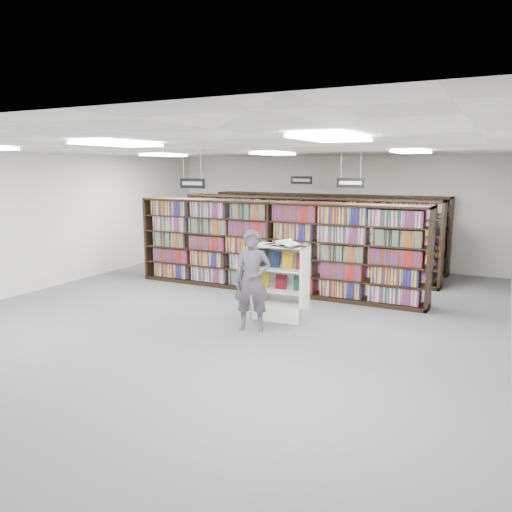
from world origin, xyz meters
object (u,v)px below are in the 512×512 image
at_px(endcap_display, 281,294).
at_px(open_book, 285,244).
at_px(bookshelf_row_near, 273,247).
at_px(shopper, 252,280).

xyz_separation_m(endcap_display, open_book, (0.10, -0.06, 0.98)).
relative_size(bookshelf_row_near, shopper, 3.92).
distance_m(bookshelf_row_near, shopper, 2.84).
relative_size(endcap_display, shopper, 0.80).
distance_m(open_book, shopper, 1.00).
xyz_separation_m(bookshelf_row_near, open_book, (1.13, -1.93, 0.41)).
relative_size(open_book, shopper, 0.45).
height_order(endcap_display, shopper, shopper).
bearing_deg(open_book, bookshelf_row_near, 139.92).
bearing_deg(bookshelf_row_near, endcap_display, -60.94).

